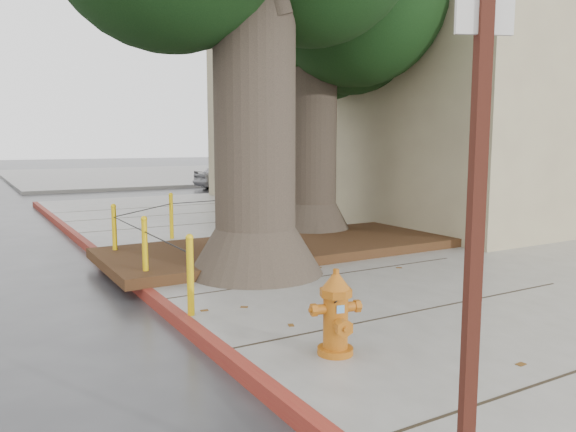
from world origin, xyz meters
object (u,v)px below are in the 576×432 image
(car_red, at_px, (302,175))
(car_silver, at_px, (232,176))
(fire_hydrant, at_px, (336,313))
(signpost, at_px, (476,216))

(car_red, bearing_deg, car_silver, 78.62)
(fire_hydrant, distance_m, signpost, 2.69)
(signpost, bearing_deg, car_red, 82.56)
(car_silver, bearing_deg, fire_hydrant, 153.24)
(car_silver, distance_m, car_red, 3.50)
(signpost, bearing_deg, fire_hydrant, 93.11)
(car_silver, xyz_separation_m, car_red, (3.46, -0.48, -0.05))
(car_silver, bearing_deg, car_red, -102.53)
(fire_hydrant, bearing_deg, car_red, 72.07)
(fire_hydrant, height_order, car_red, car_red)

